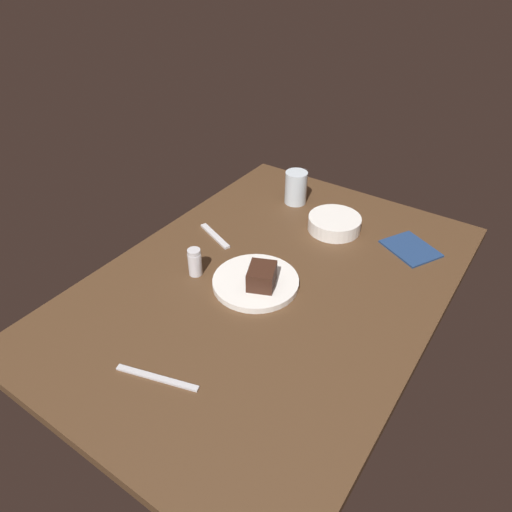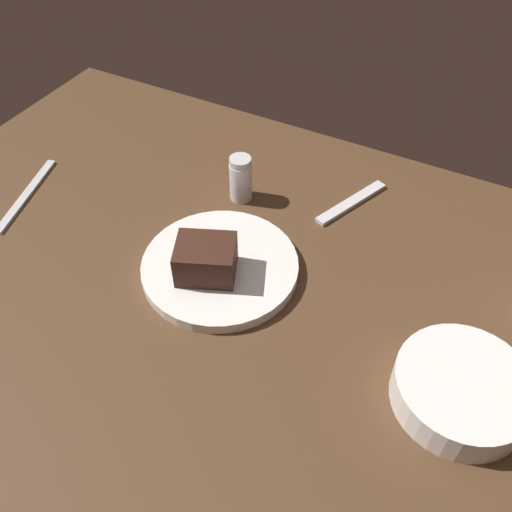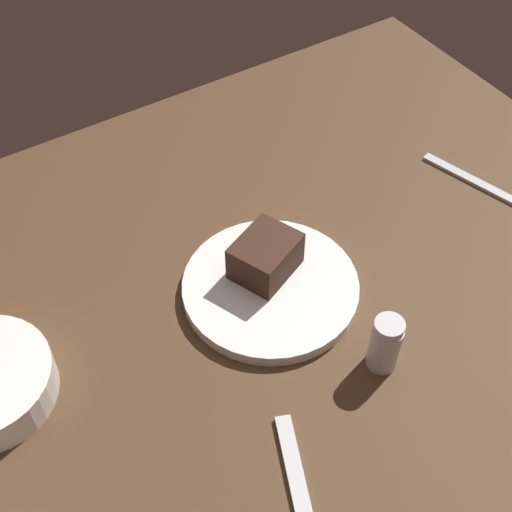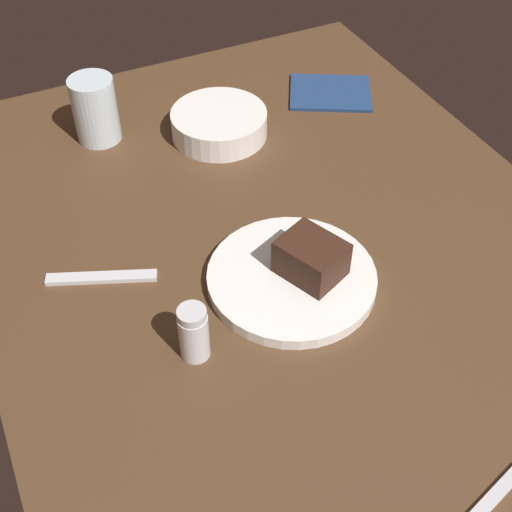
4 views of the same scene
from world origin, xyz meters
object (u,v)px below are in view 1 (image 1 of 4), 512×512
at_px(dessert_plate, 256,282).
at_px(water_glass, 296,188).
at_px(chocolate_cake_slice, 262,276).
at_px(butter_knife, 157,378).
at_px(side_bowl, 334,223).
at_px(salt_shaker, 195,262).
at_px(dessert_spoon, 215,236).
at_px(folded_napkin, 411,249).

relative_size(dessert_plate, water_glass, 2.07).
relative_size(chocolate_cake_slice, butter_knife, 0.43).
xyz_separation_m(side_bowl, butter_knife, (-0.73, 0.04, -0.02)).
distance_m(chocolate_cake_slice, butter_knife, 0.37).
distance_m(salt_shaker, side_bowl, 0.46).
bearing_deg(salt_shaker, butter_knife, -152.75).
height_order(chocolate_cake_slice, side_bowl, chocolate_cake_slice).
bearing_deg(dessert_spoon, dessert_plate, -4.67).
bearing_deg(dessert_spoon, side_bowl, 63.12).
bearing_deg(side_bowl, dessert_plate, 172.28).
bearing_deg(dessert_spoon, folded_napkin, 50.07).
relative_size(butter_knife, folded_napkin, 1.30).
bearing_deg(dessert_spoon, chocolate_cake_slice, -3.68).
height_order(chocolate_cake_slice, salt_shaker, salt_shaker).
height_order(chocolate_cake_slice, water_glass, water_glass).
bearing_deg(folded_napkin, salt_shaker, 134.85).
xyz_separation_m(salt_shaker, butter_knife, (-0.32, -0.17, -0.04)).
distance_m(salt_shaker, folded_napkin, 0.63).
bearing_deg(water_glass, butter_knife, -170.10).
xyz_separation_m(dessert_plate, chocolate_cake_slice, (-0.01, -0.03, 0.03)).
relative_size(salt_shaker, dessert_spoon, 0.53).
bearing_deg(side_bowl, water_glass, 66.92).
distance_m(dessert_spoon, butter_knife, 0.54).
distance_m(side_bowl, butter_knife, 0.73).
distance_m(salt_shaker, butter_knife, 0.36).
relative_size(dessert_plate, salt_shaker, 2.89).
distance_m(water_glass, side_bowl, 0.21).
distance_m(dessert_plate, butter_knife, 0.37).
xyz_separation_m(dessert_plate, side_bowl, (0.36, -0.05, 0.01)).
bearing_deg(butter_knife, salt_shaker, 101.05).
xyz_separation_m(water_glass, butter_knife, (-0.81, -0.14, -0.05)).
bearing_deg(salt_shaker, folded_napkin, -45.15).
relative_size(water_glass, side_bowl, 0.68).
bearing_deg(side_bowl, salt_shaker, 153.02).
height_order(side_bowl, butter_knife, side_bowl).
bearing_deg(side_bowl, folded_napkin, -82.72).
relative_size(water_glass, dessert_spoon, 0.74).
bearing_deg(dessert_plate, water_glass, 17.47).
bearing_deg(butter_knife, dessert_spoon, 99.30).
distance_m(dessert_plate, water_glass, 0.46).
distance_m(dessert_plate, chocolate_cake_slice, 0.04).
height_order(water_glass, side_bowl, water_glass).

